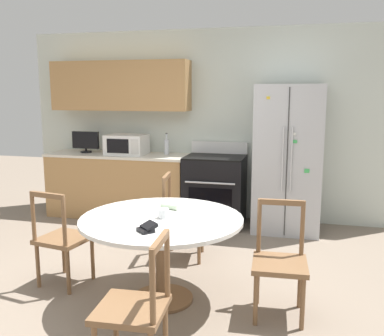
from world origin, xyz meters
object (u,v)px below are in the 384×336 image
object	(u,v)px
microwave	(127,144)
dining_chair_near	(136,309)
oven_range	(215,189)
dining_chair_far	(182,218)
counter_bottle	(167,146)
refrigerator	(288,159)
countertop_tv	(86,141)
candle_glass	(163,214)
dining_chair_left	(62,239)
dining_chair_right	(280,262)
wallet	(147,228)

from	to	relation	value
microwave	dining_chair_near	distance (m)	3.56
oven_range	dining_chair_far	bearing A→B (deg)	-94.79
oven_range	counter_bottle	size ratio (longest dim) A/B	3.63
dining_chair_far	dining_chair_near	bearing A→B (deg)	-0.39
refrigerator	countertop_tv	distance (m)	2.83
dining_chair_near	dining_chair_far	size ratio (longest dim) A/B	1.00
microwave	candle_glass	distance (m)	2.61
dining_chair_left	dining_chair_right	xyz separation A→B (m)	(1.94, -0.07, 0.00)
microwave	candle_glass	world-z (taller)	microwave
countertop_tv	candle_glass	size ratio (longest dim) A/B	4.37
refrigerator	candle_glass	size ratio (longest dim) A/B	20.33
dining_chair_near	counter_bottle	bearing A→B (deg)	10.63
dining_chair_left	candle_glass	distance (m)	1.05
countertop_tv	dining_chair_right	xyz separation A→B (m)	(2.85, -2.27, -0.63)
counter_bottle	dining_chair_far	distance (m)	1.65
oven_range	countertop_tv	world-z (taller)	countertop_tv
countertop_tv	candle_glass	bearing A→B (deg)	-50.23
refrigerator	dining_chair_left	world-z (taller)	refrigerator
dining_chair_far	dining_chair_right	distance (m)	1.44
countertop_tv	dining_chair_left	size ratio (longest dim) A/B	0.44
dining_chair_far	counter_bottle	bearing A→B (deg)	-164.24
refrigerator	counter_bottle	bearing A→B (deg)	174.07
dining_chair_near	dining_chair_left	world-z (taller)	same
microwave	dining_chair_near	world-z (taller)	microwave
dining_chair_far	microwave	bearing A→B (deg)	-145.78
dining_chair_far	candle_glass	distance (m)	1.04
microwave	dining_chair_far	xyz separation A→B (m)	(1.15, -1.29, -0.60)
oven_range	wallet	bearing A→B (deg)	-89.98
countertop_tv	dining_chair_far	bearing A→B (deg)	-36.20
refrigerator	microwave	bearing A→B (deg)	178.90
refrigerator	dining_chair_right	size ratio (longest dim) A/B	2.05
microwave	dining_chair_far	size ratio (longest dim) A/B	0.60
wallet	dining_chair_far	bearing A→B (deg)	94.60
dining_chair_right	dining_chair_near	bearing A→B (deg)	46.07
dining_chair_far	dining_chair_right	bearing A→B (deg)	40.26
dining_chair_right	counter_bottle	bearing A→B (deg)	-58.26
dining_chair_left	candle_glass	bearing A→B (deg)	5.47
microwave	candle_glass	xyz separation A→B (m)	(1.27, -2.27, -0.27)
refrigerator	candle_glass	world-z (taller)	refrigerator
candle_glass	refrigerator	bearing A→B (deg)	67.39
dining_chair_left	dining_chair_right	world-z (taller)	same
counter_bottle	dining_chair_left	bearing A→B (deg)	-96.57
microwave	counter_bottle	xyz separation A→B (m)	(0.54, 0.13, -0.02)
dining_chair_left	candle_glass	xyz separation A→B (m)	(0.99, -0.08, 0.33)
wallet	dining_chair_right	bearing A→B (deg)	21.42
oven_range	wallet	world-z (taller)	oven_range
dining_chair_left	candle_glass	world-z (taller)	dining_chair_left
countertop_tv	counter_bottle	xyz separation A→B (m)	(1.18, 0.11, -0.05)
dining_chair_near	candle_glass	world-z (taller)	dining_chair_near
countertop_tv	dining_chair_right	size ratio (longest dim) A/B	0.44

